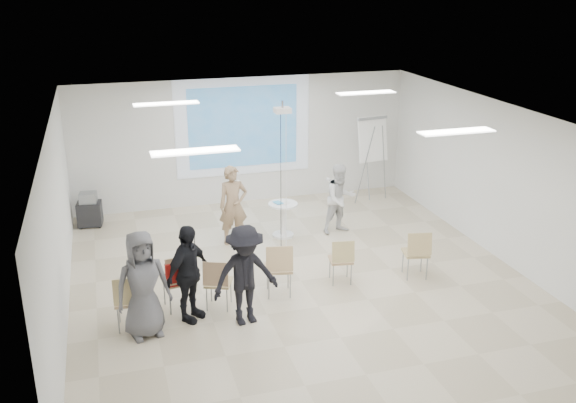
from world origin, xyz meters
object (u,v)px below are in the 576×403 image
object	(u,v)px
player_left	(233,200)
audience_outer	(142,278)
chair_left_mid	(179,277)
flipchart_easel	(373,140)
chair_far_left	(129,298)
av_cart	(89,211)
player_right	(340,195)
pedestal_table	(283,217)
audience_left	(188,267)
audience_mid	(245,269)
chair_right_far	(417,250)
laptop	(218,280)
chair_right_inner	(342,258)
chair_center	(279,265)
chair_left_inner	(217,280)

from	to	relation	value
player_left	audience_outer	size ratio (longest dim) A/B	0.98
chair_left_mid	flipchart_easel	world-z (taller)	flipchart_easel
chair_far_left	flipchart_easel	world-z (taller)	flipchart_easel
flipchart_easel	av_cart	xyz separation A→B (m)	(-6.54, 0.26, -1.18)
chair_left_mid	flipchart_easel	size ratio (longest dim) A/B	0.48
player_right	audience_outer	bearing A→B (deg)	-156.66
player_left	av_cart	xyz separation A→B (m)	(-2.83, 1.82, -0.57)
pedestal_table	flipchart_easel	distance (m)	3.24
audience_left	audience_mid	world-z (taller)	audience_mid
chair_right_far	audience_outer	bearing A→B (deg)	-162.00
pedestal_table	laptop	bearing A→B (deg)	-125.68
chair_right_inner	audience_mid	world-z (taller)	audience_mid
chair_far_left	av_cart	xyz separation A→B (m)	(-0.57, 4.71, -0.20)
chair_center	av_cart	distance (m)	5.30
flipchart_easel	av_cart	bearing A→B (deg)	169.35
pedestal_table	chair_far_left	bearing A→B (deg)	-138.48
player_left	chair_left_inner	world-z (taller)	player_left
chair_center	flipchart_easel	world-z (taller)	flipchart_easel
player_left	chair_center	bearing A→B (deg)	-86.90
player_left	av_cart	world-z (taller)	player_left
player_left	laptop	world-z (taller)	player_left
chair_right_far	av_cart	bearing A→B (deg)	153.81
laptop	audience_mid	world-z (taller)	audience_mid
av_cart	player_left	bearing A→B (deg)	-25.48
chair_left_inner	player_right	bearing A→B (deg)	61.83
audience_left	av_cart	world-z (taller)	audience_left
chair_far_left	audience_left	world-z (taller)	audience_left
player_right	chair_center	size ratio (longest dim) A/B	1.71
audience_left	av_cart	size ratio (longest dim) A/B	2.40
player_right	av_cart	world-z (taller)	player_right
chair_center	flipchart_easel	distance (m)	5.40
player_left	player_right	size ratio (longest dim) A/B	1.12
chair_far_left	chair_center	world-z (taller)	chair_center
chair_center	laptop	bearing A→B (deg)	-165.94
player_right	chair_right_inner	distance (m)	2.45
av_cart	chair_left_inner	bearing A→B (deg)	-58.57
chair_left_inner	chair_right_inner	xyz separation A→B (m)	(2.28, 0.29, -0.02)
audience_mid	player_right	bearing A→B (deg)	39.25
chair_right_inner	pedestal_table	bearing A→B (deg)	108.52
audience_mid	flipchart_easel	distance (m)	6.35
chair_center	audience_outer	world-z (taller)	audience_outer
player_left	flipchart_easel	world-z (taller)	flipchart_easel
audience_mid	audience_outer	world-z (taller)	audience_outer
chair_far_left	player_left	bearing A→B (deg)	56.12
audience_left	audience_outer	distance (m)	0.77
flipchart_easel	av_cart	distance (m)	6.65
player_left	chair_right_far	world-z (taller)	player_left
av_cart	chair_right_far	bearing A→B (deg)	-30.33
player_right	chair_right_far	world-z (taller)	player_right
laptop	audience_outer	bearing A→B (deg)	46.50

